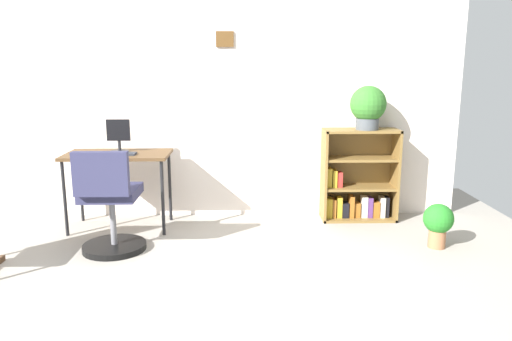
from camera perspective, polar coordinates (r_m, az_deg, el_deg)
The scene contains 9 objects.
ground_plane at distance 3.20m, azimuth -9.64°, elevation -16.25°, with size 6.24×6.24×0.00m, color gray.
wall_back at distance 4.96m, azimuth -6.67°, elevation 9.41°, with size 5.20×0.12×2.56m.
desk at distance 4.72m, azimuth -15.65°, elevation 1.16°, with size 0.95×0.52×0.72m.
monitor at distance 4.73m, azimuth -15.57°, elevation 3.85°, with size 0.21×0.17×0.30m.
keyboard at distance 4.62m, azimuth -16.06°, elevation 1.87°, with size 0.39×0.12×0.02m, color #272B33.
office_chair at distance 4.16m, azimuth -16.51°, elevation -4.16°, with size 0.52×0.55×0.87m.
bookshelf_low at distance 4.99m, azimuth 11.55°, elevation -1.08°, with size 0.73×0.30×0.90m.
potted_plant_on_shelf at distance 4.84m, azimuth 12.81°, elevation 7.26°, with size 0.34×0.34×0.42m.
potted_plant_floor at distance 4.42m, azimuth 20.29°, elevation -5.58°, with size 0.25×0.25×0.38m.
Camera 1 is at (0.44, -2.78, 1.51)m, focal length 34.65 mm.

